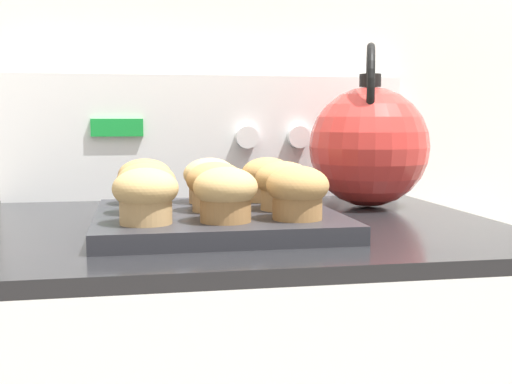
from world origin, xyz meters
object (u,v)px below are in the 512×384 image
object	(u,v)px
muffin_r2_c1	(210,179)
muffin_r2_c2	(267,178)
muffin_pan	(216,220)
muffin_r1_c0	(146,187)
muffin_r0_c0	(146,195)
muffin_r1_c1	(215,185)
muffin_r2_c0	(145,180)
tea_kettle	(369,144)
muffin_r0_c1	(225,193)
muffin_r1_c2	(283,185)
muffin_r0_c2	(297,192)

from	to	relation	value
muffin_r2_c1	muffin_r2_c2	world-z (taller)	same
muffin_pan	muffin_r1_c0	world-z (taller)	muffin_r1_c0
muffin_r0_c0	muffin_r1_c1	distance (m)	0.13
muffin_r0_c0	muffin_r2_c2	distance (m)	0.25
muffin_r0_c0	muffin_r2_c2	xyz separation A→B (m)	(0.18, 0.18, 0.00)
muffin_r2_c0	muffin_r2_c2	distance (m)	0.18
tea_kettle	muffin_r0_c1	bearing A→B (deg)	-136.61
muffin_r2_c2	muffin_r1_c2	bearing A→B (deg)	-88.36
muffin_r0_c0	muffin_r1_c2	bearing A→B (deg)	25.17
muffin_r0_c0	muffin_r1_c0	bearing A→B (deg)	88.50
muffin_r0_c1	muffin_r2_c2	xyz separation A→B (m)	(0.09, 0.18, 0.00)
muffin_pan	muffin_r1_c0	xyz separation A→B (m)	(-0.09, -0.00, 0.04)
muffin_r1_c2	muffin_r0_c1	bearing A→B (deg)	-135.87
muffin_r0_c0	muffin_r1_c0	xyz separation A→B (m)	(0.00, 0.08, 0.00)
muffin_r2_c1	muffin_r1_c0	bearing A→B (deg)	-134.77
muffin_r0_c1	muffin_r2_c0	world-z (taller)	same
muffin_r0_c1	muffin_r2_c1	xyz separation A→B (m)	(0.00, 0.18, 0.00)
muffin_r0_c2	tea_kettle	bearing A→B (deg)	54.04
muffin_r1_c0	muffin_r1_c1	distance (m)	0.09
muffin_r1_c2	muffin_r2_c1	bearing A→B (deg)	133.31
muffin_r1_c0	muffin_r1_c2	bearing A→B (deg)	-0.02
muffin_pan	muffin_r2_c1	bearing A→B (deg)	88.74
muffin_r1_c2	muffin_r2_c2	bearing A→B (deg)	91.64
muffin_pan	muffin_r0_c0	distance (m)	0.13
muffin_r0_c1	tea_kettle	distance (m)	0.37
muffin_r1_c0	muffin_r2_c2	size ratio (longest dim) A/B	1.00
muffin_r1_c1	muffin_pan	bearing A→B (deg)	-70.10
muffin_r1_c1	muffin_r2_c2	size ratio (longest dim) A/B	1.00
muffin_r0_c2	muffin_r2_c1	world-z (taller)	same
muffin_r1_c1	muffin_r2_c2	world-z (taller)	same
muffin_pan	muffin_r1_c2	bearing A→B (deg)	-1.52
muffin_r2_c1	tea_kettle	world-z (taller)	tea_kettle
muffin_r0_c1	tea_kettle	bearing A→B (deg)	43.39
muffin_r1_c0	muffin_r2_c0	bearing A→B (deg)	90.12
muffin_r0_c0	tea_kettle	bearing A→B (deg)	35.09
muffin_r1_c0	muffin_r2_c2	xyz separation A→B (m)	(0.17, 0.09, 0.00)
muffin_r0_c1	muffin_r0_c2	world-z (taller)	same
muffin_r0_c2	muffin_r2_c0	bearing A→B (deg)	134.84
muffin_r2_c0	muffin_r0_c1	bearing A→B (deg)	-63.51
muffin_r1_c2	muffin_r2_c1	xyz separation A→B (m)	(-0.09, 0.09, 0.00)
muffin_r2_c0	muffin_r2_c1	world-z (taller)	same
muffin_r0_c2	muffin_r1_c0	xyz separation A→B (m)	(-0.18, 0.08, 0.00)
muffin_r2_c0	muffin_r2_c2	xyz separation A→B (m)	(0.18, -0.00, 0.00)
muffin_r1_c1	muffin_r0_c2	bearing A→B (deg)	-45.45
muffin_r0_c1	muffin_r0_c0	bearing A→B (deg)	179.07
muffin_r0_c2	muffin_r2_c1	xyz separation A→B (m)	(-0.08, 0.18, 0.00)
muffin_r1_c1	muffin_r1_c2	world-z (taller)	same
muffin_r1_c2	tea_kettle	xyz separation A→B (m)	(0.18, 0.17, 0.05)
muffin_r1_c0	muffin_r2_c1	world-z (taller)	same
muffin_pan	muffin_r2_c0	size ratio (longest dim) A/B	4.08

